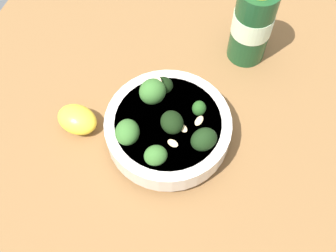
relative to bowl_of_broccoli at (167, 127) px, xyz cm
name	(u,v)px	position (x,y,z in cm)	size (l,w,h in cm)	color
ground_plane	(152,107)	(-4.99, 6.00, -5.90)	(71.51, 71.51, 4.39)	brown
bowl_of_broccoli	(167,127)	(0.00, 0.00, 0.00)	(19.78, 19.78, 9.49)	silver
lemon_wedge	(77,119)	(-14.65, -2.69, -1.69)	(6.78, 5.08, 4.04)	yellow
bottle_tall	(253,23)	(7.78, 21.43, 4.33)	(6.91, 6.91, 17.05)	#194723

